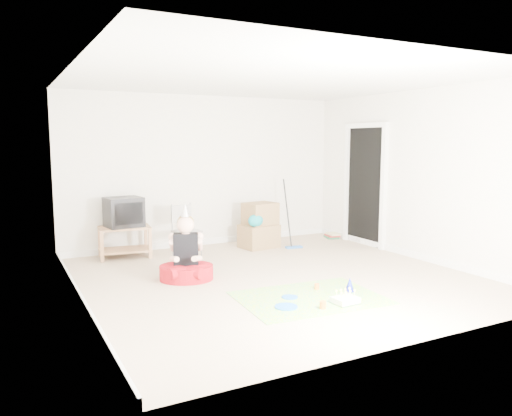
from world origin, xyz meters
name	(u,v)px	position (x,y,z in m)	size (l,w,h in m)	color
ground	(276,278)	(0.00, 0.00, 0.00)	(5.00, 5.00, 0.00)	#C4A98D
doorway_recess	(365,187)	(2.48, 1.20, 1.02)	(0.02, 0.90, 2.05)	black
tv_stand	(125,239)	(-1.52, 2.14, 0.29)	(0.83, 0.57, 0.49)	#AD784E
crt_tv	(124,212)	(-1.52, 2.14, 0.72)	(0.54, 0.44, 0.46)	black
folding_chair	(187,231)	(-0.63, 1.76, 0.40)	(0.43, 0.42, 0.83)	gray
cardboard_boxes	(259,226)	(0.71, 1.83, 0.37)	(0.68, 0.57, 0.77)	olive
floor_mop	(294,233)	(1.20, 1.50, 0.26)	(0.30, 0.39, 1.17)	#235DB3
book_pile	(332,235)	(2.34, 1.95, 0.05)	(0.30, 0.35, 0.10)	#22663F
seated_woman	(186,263)	(-1.10, 0.46, 0.22)	(0.91, 0.91, 1.01)	#AD101A
party_mat	(310,298)	(-0.10, -0.95, 0.00)	(1.65, 1.19, 0.01)	#DF2F93
birthday_cake	(345,301)	(0.14, -1.31, 0.04)	(0.28, 0.23, 0.14)	white
blue_plate_near	(290,297)	(-0.30, -0.84, 0.01)	(0.19, 0.19, 0.01)	blue
blue_plate_far	(286,307)	(-0.52, -1.12, 0.01)	(0.25, 0.25, 0.01)	blue
orange_cup_near	(317,286)	(0.17, -0.71, 0.04)	(0.06, 0.06, 0.07)	orange
orange_cup_far	(323,305)	(-0.19, -1.34, 0.05)	(0.07, 0.07, 0.08)	orange
blue_party_hat	(350,284)	(0.47, -0.97, 0.09)	(0.12, 0.12, 0.17)	#1B28C0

